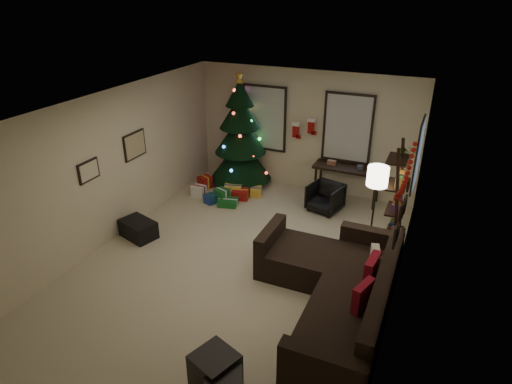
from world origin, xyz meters
The scene contains 28 objects.
floor centered at (0.00, 0.00, 0.00)m, with size 7.00×7.00×0.00m, color #BBAE8E.
ceiling centered at (0.00, 0.00, 2.70)m, with size 7.00×7.00×0.00m, color white.
wall_back centered at (0.00, 3.50, 1.35)m, with size 5.00×5.00×0.00m, color beige.
wall_front centered at (0.00, -3.50, 1.35)m, with size 5.00×5.00×0.00m, color beige.
wall_left centered at (-2.50, 0.00, 1.35)m, with size 7.00×7.00×0.00m, color beige.
wall_right centered at (2.50, 0.00, 1.35)m, with size 7.00×7.00×0.00m, color beige.
window_back_left centered at (-0.95, 3.47, 1.55)m, with size 1.05×0.06×1.50m.
window_back_right centered at (0.95, 3.47, 1.55)m, with size 1.05×0.06×1.50m.
window_right_wall centered at (2.47, 2.55, 1.50)m, with size 0.06×0.90×1.30m.
christmas_tree centered at (-1.40, 3.13, 1.10)m, with size 1.43×1.43×2.66m.
presents centered at (-1.38, 2.28, 0.12)m, with size 1.50×1.01×0.30m.
sofa centered at (1.80, -0.35, 0.31)m, with size 2.12×3.06×0.93m.
pillow_red_a centered at (2.21, -0.75, 0.64)m, with size 0.11×0.41×0.41m, color maroon.
pillow_red_b centered at (2.21, -0.14, 0.64)m, with size 0.12×0.45×0.45m, color maroon.
pillow_cream centered at (2.21, 0.11, 0.63)m, with size 0.11×0.40×0.40m, color #C2AF9D.
ottoman_near centered at (0.83, -2.25, 0.22)m, with size 0.47×0.47×0.45m, color black.
desk centered at (1.09, 3.22, 0.69)m, with size 1.45×0.52×0.78m.
desk_chair centered at (0.80, 2.57, 0.30)m, with size 0.58×0.54×0.60m, color black.
bookshelf centered at (2.30, 1.50, 0.98)m, with size 0.30×0.59×2.03m.
potted_plant centered at (2.30, 1.77, 1.80)m, with size 0.42×0.36×0.46m, color #4C4C4C.
floor_lamp centered at (1.95, 1.31, 1.37)m, with size 0.35×0.35×1.64m.
art_map centered at (-2.48, 0.78, 1.55)m, with size 0.04×0.60×0.50m.
art_abstract centered at (-2.48, -0.44, 1.50)m, with size 0.04×0.45×0.35m.
gallery centered at (2.48, -0.07, 1.57)m, with size 0.03×1.25×0.54m.
garland centered at (2.45, 0.09, 2.09)m, with size 0.08×1.90×0.30m, color #A5140C, non-canonical shape.
stocking_left centered at (-0.14, 3.32, 1.42)m, with size 0.20×0.05×0.36m.
stocking_right centered at (0.19, 3.37, 1.53)m, with size 0.20×0.05×0.36m.
storage_bin centered at (-2.10, 0.14, 0.17)m, with size 0.66×0.44×0.33m, color black.
Camera 1 is at (2.77, -5.48, 4.32)m, focal length 30.83 mm.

